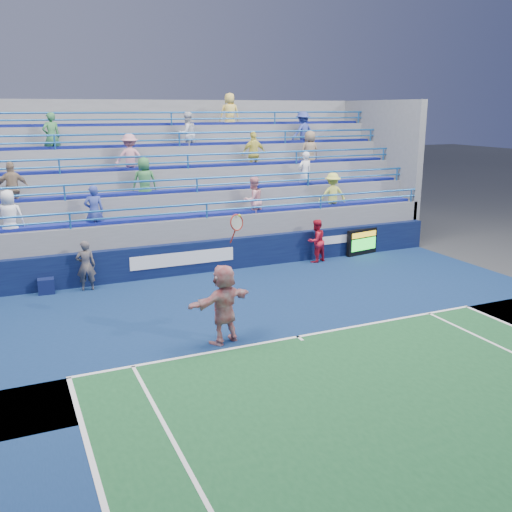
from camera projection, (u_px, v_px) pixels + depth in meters
name	position (u px, v px, depth m)	size (l,w,h in m)	color
ground	(298.00, 338.00, 14.12)	(120.00, 120.00, 0.00)	#333538
sponsor_wall	(210.00, 256.00, 19.73)	(18.00, 0.32, 1.10)	#090F34
bleacher_stand	(178.00, 210.00, 22.81)	(18.00, 5.60, 6.13)	slate
serve_speed_board	(362.00, 242.00, 21.99)	(1.47, 0.42, 1.02)	black
judge_chair	(46.00, 285.00, 17.44)	(0.51, 0.51, 0.86)	#0D153F
tennis_player	(224.00, 304.00, 13.60)	(1.90, 1.12, 3.14)	silver
line_judge	(86.00, 266.00, 17.58)	(0.58, 0.38, 1.60)	#141D38
ball_girl	(316.00, 241.00, 20.86)	(0.77, 0.60, 1.59)	red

